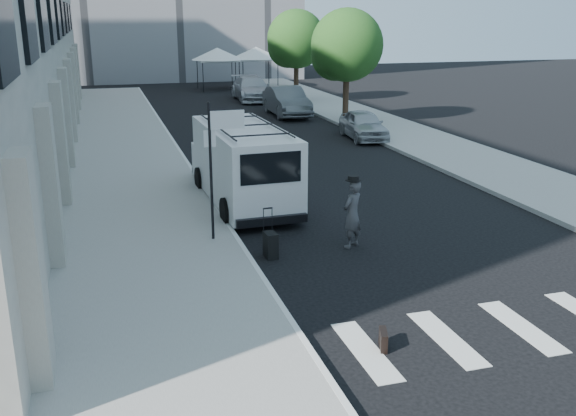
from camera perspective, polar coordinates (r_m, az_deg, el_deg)
ground at (r=14.48m, az=5.88°, el=-6.36°), size 120.00×120.00×0.00m
sidewalk_left at (r=28.84m, az=-14.38°, el=5.11°), size 4.50×48.00×0.15m
sidewalk_right at (r=35.69m, az=7.21°, el=7.69°), size 4.00×56.00×0.15m
sign_pole at (r=16.02m, az=-6.12°, el=5.85°), size 1.03×0.07×3.50m
tree_near at (r=34.85m, az=5.01°, el=13.99°), size 3.80×3.83×6.03m
tree_far at (r=43.35m, az=0.55°, el=14.60°), size 3.80×3.83×6.03m
tent_left at (r=51.19m, az=-6.29°, el=13.44°), size 4.00×4.00×3.20m
tent_right at (r=52.34m, az=-2.85°, el=13.59°), size 4.00×4.00×3.20m
businessman at (r=16.18m, az=5.74°, el=-0.53°), size 0.76×0.71×1.75m
briefcase at (r=11.69m, az=8.47°, el=-11.50°), size 0.26×0.46×0.34m
suitcase at (r=15.57m, az=-1.56°, el=-3.30°), size 0.30×0.45×1.21m
cargo_van at (r=19.98m, az=-4.08°, el=3.96°), size 2.44×6.46×2.40m
parked_car_a at (r=30.73m, az=6.72°, el=7.36°), size 1.97×4.10×1.35m
parked_car_b at (r=37.62m, az=-0.12°, el=9.46°), size 1.89×5.12×1.67m
parked_car_c at (r=44.58m, az=-3.24°, el=10.54°), size 2.44×5.57×1.59m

